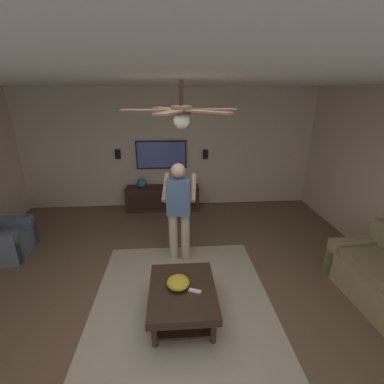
% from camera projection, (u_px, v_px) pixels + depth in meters
% --- Properties ---
extents(ground_plane, '(8.21, 8.21, 0.00)m').
position_uv_depth(ground_plane, '(170.00, 307.00, 3.41)').
color(ground_plane, brown).
extents(wall_back_tv, '(0.10, 6.98, 2.75)m').
position_uv_depth(wall_back_tv, '(169.00, 149.00, 6.17)').
color(wall_back_tv, '#C6B299').
rests_on(wall_back_tv, ground).
extents(ceiling_slab, '(7.04, 6.98, 0.10)m').
position_uv_depth(ceiling_slab, '(162.00, 71.00, 2.43)').
color(ceiling_slab, white).
extents(area_rug, '(2.65, 2.34, 0.01)m').
position_uv_depth(area_rug, '(182.00, 302.00, 3.49)').
color(area_rug, tan).
rests_on(area_rug, ground).
extents(coffee_table, '(1.00, 0.80, 0.40)m').
position_uv_depth(coffee_table, '(182.00, 295.00, 3.20)').
color(coffee_table, '#332116').
rests_on(coffee_table, ground).
extents(media_console, '(0.45, 1.70, 0.55)m').
position_uv_depth(media_console, '(163.00, 198.00, 6.24)').
color(media_console, '#332116').
rests_on(media_console, ground).
extents(tv, '(0.05, 1.17, 0.66)m').
position_uv_depth(tv, '(161.00, 155.00, 6.11)').
color(tv, black).
extents(person_standing, '(0.58, 0.58, 1.64)m').
position_uv_depth(person_standing, '(179.00, 207.00, 4.13)').
color(person_standing, '#C6B793').
rests_on(person_standing, ground).
extents(bowl, '(0.28, 0.28, 0.13)m').
position_uv_depth(bowl, '(178.00, 282.00, 3.17)').
color(bowl, gold).
rests_on(bowl, coffee_table).
extents(remote_white, '(0.10, 0.16, 0.02)m').
position_uv_depth(remote_white, '(195.00, 291.00, 3.11)').
color(remote_white, white).
rests_on(remote_white, coffee_table).
extents(vase_round, '(0.22, 0.22, 0.22)m').
position_uv_depth(vase_round, '(141.00, 183.00, 6.10)').
color(vase_round, teal).
rests_on(vase_round, media_console).
extents(wall_speaker_left, '(0.06, 0.12, 0.22)m').
position_uv_depth(wall_speaker_left, '(205.00, 154.00, 6.20)').
color(wall_speaker_left, black).
extents(wall_speaker_right, '(0.06, 0.12, 0.22)m').
position_uv_depth(wall_speaker_right, '(118.00, 154.00, 6.05)').
color(wall_speaker_right, black).
extents(ceiling_fan, '(1.15, 1.19, 0.46)m').
position_uv_depth(ceiling_fan, '(181.00, 113.00, 2.57)').
color(ceiling_fan, '#4C3828').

